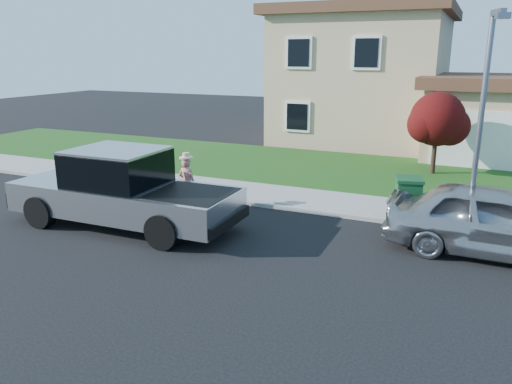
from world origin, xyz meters
TOP-DOWN VIEW (x-y plane):
  - ground at (0.00, 0.00)m, footprint 80.00×80.00m
  - curb at (1.00, 2.90)m, footprint 40.00×0.20m
  - sidewalk at (1.00, 4.00)m, footprint 40.00×2.00m
  - lawn at (1.00, 8.50)m, footprint 40.00×7.00m
  - house at (1.31, 16.38)m, footprint 14.00×11.30m
  - pickup_truck at (-2.69, -0.26)m, footprint 6.53×2.52m
  - woman at (-1.94, 1.80)m, footprint 0.59×0.42m
  - sedan at (6.50, 1.60)m, footprint 4.95×2.07m
  - ornamental_tree at (4.52, 9.33)m, footprint 2.26×2.04m
  - trash_bin at (4.36, 3.10)m, footprint 0.89×0.96m
  - street_lamp at (5.97, 1.94)m, footprint 0.41×0.72m

SIDE VIEW (x-z plane):
  - ground at x=0.00m, z-range 0.00..0.00m
  - lawn at x=1.00m, z-range 0.00..0.10m
  - curb at x=1.00m, z-range 0.00..0.12m
  - sidewalk at x=1.00m, z-range 0.00..0.15m
  - trash_bin at x=4.36m, z-range 0.16..1.32m
  - woman at x=-1.94m, z-range -0.05..1.69m
  - sedan at x=6.50m, z-range 0.00..1.68m
  - pickup_truck at x=-2.69m, z-range -0.07..2.06m
  - ornamental_tree at x=4.52m, z-range 0.53..3.64m
  - street_lamp at x=5.97m, z-range 0.39..5.89m
  - house at x=1.31m, z-range -0.26..6.59m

